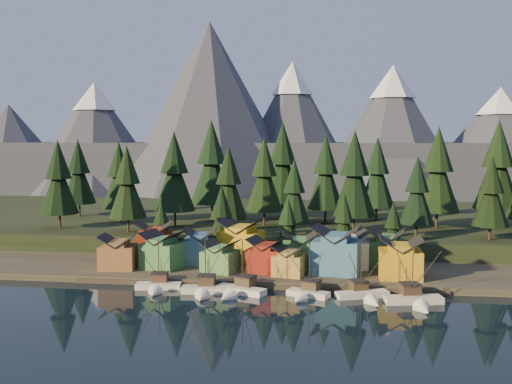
# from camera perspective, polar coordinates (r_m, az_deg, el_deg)

# --- Properties ---
(ground) EXTENTS (500.00, 500.00, 0.00)m
(ground) POSITION_cam_1_polar(r_m,az_deg,el_deg) (108.24, -1.18, -11.66)
(ground) COLOR black
(ground) RESTS_ON ground
(shore_strip) EXTENTS (400.00, 50.00, 1.50)m
(shore_strip) POSITION_cam_1_polar(r_m,az_deg,el_deg) (146.48, 1.22, -6.87)
(shore_strip) COLOR #312C24
(shore_strip) RESTS_ON ground
(hillside) EXTENTS (420.00, 100.00, 6.00)m
(hillside) POSITION_cam_1_polar(r_m,az_deg,el_deg) (195.09, 2.86, -3.16)
(hillside) COLOR black
(hillside) RESTS_ON ground
(dock) EXTENTS (80.00, 4.00, 1.00)m
(dock) POSITION_cam_1_polar(r_m,az_deg,el_deg) (123.83, 0.00, -9.24)
(dock) COLOR #493F34
(dock) RESTS_ON ground
(mountain_ridge) EXTENTS (560.00, 190.00, 90.00)m
(mountain_ridge) POSITION_cam_1_polar(r_m,az_deg,el_deg) (316.62, 3.97, 4.24)
(mountain_ridge) COLOR #484C5C
(mountain_ridge) RESTS_ON ground
(boat_1) EXTENTS (10.00, 10.67, 11.65)m
(boat_1) POSITION_cam_1_polar(r_m,az_deg,el_deg) (122.67, -9.83, -8.62)
(boat_1) COLOR silver
(boat_1) RESTS_ON ground
(boat_2) EXTENTS (10.26, 11.05, 12.41)m
(boat_2) POSITION_cam_1_polar(r_m,az_deg,el_deg) (118.24, -5.18, -9.00)
(boat_2) COLOR silver
(boat_2) RESTS_ON ground
(boat_3) EXTENTS (11.25, 11.77, 12.46)m
(boat_3) POSITION_cam_1_polar(r_m,az_deg,el_deg) (117.50, -1.83, -9.11)
(boat_3) COLOR white
(boat_3) RESTS_ON ground
(boat_4) EXTENTS (9.22, 9.83, 11.42)m
(boat_4) POSITION_cam_1_polar(r_m,az_deg,el_deg) (115.68, 5.06, -9.38)
(boat_4) COLOR silver
(boat_4) RESTS_ON ground
(boat_5) EXTENTS (11.29, 11.68, 11.32)m
(boat_5) POSITION_cam_1_polar(r_m,az_deg,el_deg) (116.51, 10.83, -9.49)
(boat_5) COLOR white
(boat_5) RESTS_ON ground
(boat_6) EXTENTS (11.91, 12.58, 12.64)m
(boat_6) POSITION_cam_1_polar(r_m,az_deg,el_deg) (114.59, 15.69, -9.69)
(boat_6) COLOR beige
(boat_6) RESTS_ON ground
(house_front_0) EXTENTS (8.86, 8.48, 7.96)m
(house_front_0) POSITION_cam_1_polar(r_m,az_deg,el_deg) (137.06, -13.63, -5.75)
(house_front_0) COLOR #916033
(house_front_0) RESTS_ON shore_strip
(house_front_1) EXTENTS (9.96, 9.72, 8.58)m
(house_front_1) POSITION_cam_1_polar(r_m,az_deg,el_deg) (135.67, -9.38, -5.65)
(house_front_1) COLOR #417843
(house_front_1) RESTS_ON shore_strip
(house_front_2) EXTENTS (8.88, 8.92, 7.10)m
(house_front_2) POSITION_cam_1_polar(r_m,az_deg,el_deg) (130.74, -3.60, -6.35)
(house_front_2) COLOR #528849
(house_front_2) RESTS_ON shore_strip
(house_front_3) EXTENTS (9.10, 8.83, 7.82)m
(house_front_3) POSITION_cam_1_polar(r_m,az_deg,el_deg) (130.28, 1.03, -6.21)
(house_front_3) COLOR maroon
(house_front_3) RESTS_ON shore_strip
(house_front_4) EXTENTS (7.76, 8.16, 6.66)m
(house_front_4) POSITION_cam_1_polar(r_m,az_deg,el_deg) (127.41, 3.37, -6.76)
(house_front_4) COLOR #B08E3E
(house_front_4) RESTS_ON shore_strip
(house_front_5) EXTENTS (11.56, 10.80, 10.72)m
(house_front_5) POSITION_cam_1_polar(r_m,az_deg,el_deg) (129.82, 8.03, -5.62)
(house_front_5) COLOR teal
(house_front_5) RESTS_ON shore_strip
(house_front_6) EXTENTS (9.15, 8.67, 8.96)m
(house_front_6) POSITION_cam_1_polar(r_m,az_deg,el_deg) (128.32, 14.23, -6.28)
(house_front_6) COLOR gold
(house_front_6) RESTS_ON shore_strip
(house_back_0) EXTENTS (10.30, 10.04, 9.48)m
(house_back_0) POSITION_cam_1_polar(r_m,az_deg,el_deg) (145.47, -10.11, -4.74)
(house_back_0) COLOR maroon
(house_back_0) RESTS_ON shore_strip
(house_back_1) EXTENTS (8.52, 8.60, 8.63)m
(house_back_1) POSITION_cam_1_polar(r_m,az_deg,el_deg) (139.50, -5.56, -5.29)
(house_back_1) COLOR #395D88
(house_back_1) RESTS_ON shore_strip
(house_back_2) EXTENTS (11.36, 10.70, 10.54)m
(house_back_2) POSITION_cam_1_polar(r_m,az_deg,el_deg) (141.44, -1.51, -4.71)
(house_back_2) COLOR gold
(house_back_2) RESTS_ON shore_strip
(house_back_3) EXTENTS (8.51, 7.70, 8.11)m
(house_back_3) POSITION_cam_1_polar(r_m,az_deg,el_deg) (136.66, 4.37, -5.62)
(house_back_3) COLOR #49874B
(house_back_3) RESTS_ON shore_strip
(house_back_4) EXTENTS (8.76, 8.46, 8.87)m
(house_back_4) POSITION_cam_1_polar(r_m,az_deg,el_deg) (136.11, 9.31, -5.55)
(house_back_4) COLOR silver
(house_back_4) RESTS_ON shore_strip
(house_back_5) EXTENTS (9.04, 9.12, 8.72)m
(house_back_5) POSITION_cam_1_polar(r_m,az_deg,el_deg) (139.13, 12.99, -5.41)
(house_back_5) COLOR #3F7541
(house_back_5) RESTS_ON shore_strip
(tree_hill_0) EXTENTS (10.98, 10.98, 25.59)m
(tree_hill_0) POSITION_cam_1_polar(r_m,az_deg,el_deg) (173.25, -19.13, 1.15)
(tree_hill_0) COLOR #332319
(tree_hill_0) RESTS_ON hillside
(tree_hill_1) EXTENTS (10.78, 10.78, 25.10)m
(tree_hill_1) POSITION_cam_1_polar(r_m,az_deg,el_deg) (183.01, -13.51, 1.41)
(tree_hill_1) COLOR #332319
(tree_hill_1) RESTS_ON hillside
(tree_hill_2) EXTENTS (10.31, 10.31, 24.03)m
(tree_hill_2) POSITION_cam_1_polar(r_m,az_deg,el_deg) (160.86, -12.75, 0.71)
(tree_hill_2) COLOR #332319
(tree_hill_2) RESTS_ON hillside
(tree_hill_3) EXTENTS (12.05, 12.05, 28.06)m
(tree_hill_3) POSITION_cam_1_polar(r_m,az_deg,el_deg) (169.00, -8.16, 1.75)
(tree_hill_3) COLOR #332319
(tree_hill_3) RESTS_ON hillside
(tree_hill_4) EXTENTS (13.69, 13.69, 31.90)m
(tree_hill_4) POSITION_cam_1_polar(r_m,az_deg,el_deg) (181.52, -4.45, 2.69)
(tree_hill_4) COLOR #332319
(tree_hill_4) RESTS_ON hillside
(tree_hill_5) EXTENTS (10.33, 10.33, 24.06)m
(tree_hill_5) POSITION_cam_1_polar(r_m,az_deg,el_deg) (155.36, -2.75, 0.68)
(tree_hill_5) COLOR #332319
(tree_hill_5) RESTS_ON hillside
(tree_hill_6) EXTENTS (11.33, 11.33, 26.40)m
(tree_hill_6) POSITION_cam_1_polar(r_m,az_deg,el_deg) (168.88, 0.83, 1.49)
(tree_hill_6) COLOR #332319
(tree_hill_6) RESTS_ON hillside
(tree_hill_7) EXTENTS (8.86, 8.86, 20.65)m
(tree_hill_7) POSITION_cam_1_polar(r_m,az_deg,el_deg) (151.34, 3.83, -0.15)
(tree_hill_7) COLOR #332319
(tree_hill_7) RESTS_ON hillside
(tree_hill_8) EXTENTS (11.64, 11.64, 27.13)m
(tree_hill_8) POSITION_cam_1_polar(r_m,az_deg,el_deg) (174.68, 6.98, 1.71)
(tree_hill_8) COLOR #332319
(tree_hill_8) RESTS_ON hillside
(tree_hill_9) EXTENTS (12.10, 12.10, 28.18)m
(tree_hill_9) POSITION_cam_1_polar(r_m,az_deg,el_deg) (157.79, 9.82, 1.50)
(tree_hill_9) COLOR #332319
(tree_hill_9) RESTS_ON hillside
(tree_hill_10) EXTENTS (11.39, 11.39, 26.54)m
(tree_hill_10) POSITION_cam_1_polar(r_m,az_deg,el_deg) (183.23, 12.02, 1.69)
(tree_hill_10) COLOR #332319
(tree_hill_10) RESTS_ON hillside
(tree_hill_11) EXTENTS (9.14, 9.14, 21.28)m
(tree_hill_11) POSITION_cam_1_polar(r_m,az_deg,el_deg) (154.57, 15.80, -0.10)
(tree_hill_11) COLOR #332319
(tree_hill_11) RESTS_ON hillside
(tree_hill_12) EXTENTS (12.60, 12.60, 29.36)m
(tree_hill_12) POSITION_cam_1_polar(r_m,az_deg,el_deg) (171.29, 17.73, 1.84)
(tree_hill_12) COLOR #332319
(tree_hill_12) RESTS_ON hillside
(tree_hill_13) EXTENTS (9.21, 9.21, 21.45)m
(tree_hill_13) POSITION_cam_1_polar(r_m,az_deg,el_deg) (156.23, 22.46, -0.21)
(tree_hill_13) COLOR #332319
(tree_hill_13) RESTS_ON hillside
(tree_hill_14) EXTENTS (13.44, 13.44, 31.31)m
(tree_hill_14) POSITION_cam_1_polar(r_m,az_deg,el_deg) (181.07, 23.03, 2.18)
(tree_hill_14) COLOR #332319
(tree_hill_14) RESTS_ON hillside
(tree_hill_15) EXTENTS (13.46, 13.46, 31.36)m
(tree_hill_15) POSITION_cam_1_polar(r_m,az_deg,el_deg) (185.22, 2.68, 2.66)
(tree_hill_15) COLOR #332319
(tree_hill_15) RESTS_ON hillside
(tree_hill_16) EXTENTS (11.04, 11.04, 25.71)m
(tree_hill_16) POSITION_cam_1_polar(r_m,az_deg,el_deg) (199.21, -17.32, 1.71)
(tree_hill_16) COLOR #332319
(tree_hill_16) RESTS_ON hillside
(tree_shore_0) EXTENTS (6.20, 6.20, 14.45)m
(tree_shore_0) POSITION_cam_1_polar(r_m,az_deg,el_deg) (150.57, -9.44, -3.27)
(tree_shore_0) COLOR #332319
(tree_shore_0) RESTS_ON shore_strip
(tree_shore_1) EXTENTS (7.96, 7.96, 18.55)m
(tree_shore_1) POSITION_cam_1_polar(r_m,az_deg,el_deg) (146.40, -3.44, -2.56)
(tree_shore_1) COLOR #332319
(tree_shore_1) RESTS_ON shore_strip
(tree_shore_2) EXTENTS (6.67, 6.67, 15.55)m
(tree_shore_2) POSITION_cam_1_polar(r_m,az_deg,el_deg) (144.37, 3.21, -3.33)
(tree_shore_2) COLOR #332319
(tree_shore_2) RESTS_ON shore_strip
(tree_shore_3) EXTENTS (7.28, 7.28, 16.95)m
(tree_shore_3) POSITION_cam_1_polar(r_m,az_deg,el_deg) (143.88, 8.78, -3.10)
(tree_shore_3) COLOR #332319
(tree_shore_3) RESTS_ON shore_strip
(tree_shore_4) EXTENTS (6.42, 6.42, 14.95)m
(tree_shore_4) POSITION_cam_1_polar(r_m,az_deg,el_deg) (144.81, 13.54, -3.57)
(tree_shore_4) COLOR #332319
(tree_shore_4) RESTS_ON shore_strip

